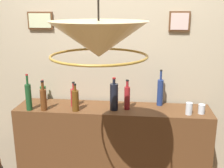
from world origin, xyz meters
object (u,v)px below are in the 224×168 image
object	(u,v)px
liquor_bottle_sherry	(114,97)
pendant_lamp	(98,40)
liquor_bottle_rum	(127,97)
liquor_bottle_scotch	(74,97)
liquor_bottle_mezcal	(43,99)
glass_tumbler_highball	(189,109)
liquor_bottle_amaro	(160,92)
liquor_bottle_bourbon	(43,93)
glass_tumbler_rocks	(202,109)
liquor_bottle_gin	(75,100)
liquor_bottle_vermouth	(29,96)

from	to	relation	value
liquor_bottle_sherry	pendant_lamp	xyz separation A→B (m)	(-0.02, -0.75, 0.61)
liquor_bottle_rum	pendant_lamp	xyz separation A→B (m)	(-0.14, -0.78, 0.62)
liquor_bottle_scotch	liquor_bottle_mezcal	size ratio (longest dim) A/B	0.85
liquor_bottle_sherry	glass_tumbler_highball	world-z (taller)	liquor_bottle_sherry
liquor_bottle_amaro	glass_tumbler_highball	world-z (taller)	liquor_bottle_amaro
glass_tumbler_highball	liquor_bottle_amaro	bearing A→B (deg)	138.85
liquor_bottle_bourbon	pendant_lamp	size ratio (longest dim) A/B	0.36
liquor_bottle_rum	liquor_bottle_scotch	xyz separation A→B (m)	(-0.52, 0.03, -0.03)
glass_tumbler_highball	liquor_bottle_scotch	bearing A→B (deg)	174.43
liquor_bottle_scotch	pendant_lamp	xyz separation A→B (m)	(0.38, -0.81, 0.65)
liquor_bottle_mezcal	glass_tumbler_highball	size ratio (longest dim) A/B	2.61
liquor_bottle_amaro	glass_tumbler_rocks	size ratio (longest dim) A/B	4.09
liquor_bottle_bourbon	glass_tumbler_highball	distance (m)	1.45
liquor_bottle_rum	liquor_bottle_scotch	world-z (taller)	liquor_bottle_rum
liquor_bottle_scotch	glass_tumbler_highball	world-z (taller)	liquor_bottle_scotch
liquor_bottle_scotch	liquor_bottle_bourbon	world-z (taller)	liquor_bottle_scotch
liquor_bottle_bourbon	pendant_lamp	bearing A→B (deg)	-52.12
liquor_bottle_bourbon	liquor_bottle_amaro	bearing A→B (deg)	-0.72
glass_tumbler_highball	liquor_bottle_rum	bearing A→B (deg)	172.62
liquor_bottle_gin	liquor_bottle_mezcal	xyz separation A→B (m)	(-0.30, -0.02, 0.01)
glass_tumbler_highball	pendant_lamp	world-z (taller)	pendant_lamp
glass_tumbler_rocks	liquor_bottle_sherry	bearing A→B (deg)	179.43
liquor_bottle_rum	liquor_bottle_bourbon	size ratio (longest dim) A/B	1.31
liquor_bottle_rum	glass_tumbler_highball	world-z (taller)	liquor_bottle_rum
liquor_bottle_amaro	liquor_bottle_vermouth	bearing A→B (deg)	-167.81
liquor_bottle_amaro	glass_tumbler_highball	distance (m)	0.34
liquor_bottle_vermouth	pendant_lamp	size ratio (longest dim) A/B	0.56
liquor_bottle_amaro	liquor_bottle_scotch	bearing A→B (deg)	-172.41
liquor_bottle_rum	liquor_bottle_mezcal	distance (m)	0.78
liquor_bottle_mezcal	glass_tumbler_rocks	distance (m)	1.45
liquor_bottle_amaro	glass_tumbler_rocks	world-z (taller)	liquor_bottle_amaro
glass_tumbler_rocks	glass_tumbler_highball	xyz separation A→B (m)	(-0.12, -0.03, 0.01)
liquor_bottle_sherry	liquor_bottle_bourbon	distance (m)	0.78
liquor_bottle_sherry	liquor_bottle_gin	world-z (taller)	liquor_bottle_sherry
liquor_bottle_scotch	liquor_bottle_gin	bearing A→B (deg)	-70.16
liquor_bottle_scotch	liquor_bottle_rum	bearing A→B (deg)	-3.61
glass_tumbler_highball	liquor_bottle_sherry	bearing A→B (deg)	176.66
liquor_bottle_vermouth	liquor_bottle_bourbon	world-z (taller)	liquor_bottle_vermouth
liquor_bottle_mezcal	glass_tumbler_rocks	bearing A→B (deg)	2.85
liquor_bottle_sherry	liquor_bottle_rum	bearing A→B (deg)	15.32
liquor_bottle_vermouth	liquor_bottle_gin	world-z (taller)	liquor_bottle_vermouth
liquor_bottle_mezcal	glass_tumbler_highball	world-z (taller)	liquor_bottle_mezcal
liquor_bottle_amaro	liquor_bottle_mezcal	world-z (taller)	liquor_bottle_amaro
liquor_bottle_mezcal	liquor_bottle_bourbon	size ratio (longest dim) A/B	1.30
liquor_bottle_gin	glass_tumbler_rocks	bearing A→B (deg)	2.77
liquor_bottle_vermouth	glass_tumbler_highball	xyz separation A→B (m)	(1.47, 0.05, -0.08)
liquor_bottle_gin	liquor_bottle_mezcal	distance (m)	0.30
liquor_bottle_bourbon	glass_tumbler_rocks	size ratio (longest dim) A/B	2.51
liquor_bottle_vermouth	pendant_lamp	world-z (taller)	pendant_lamp
liquor_bottle_scotch	glass_tumbler_rocks	distance (m)	1.20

